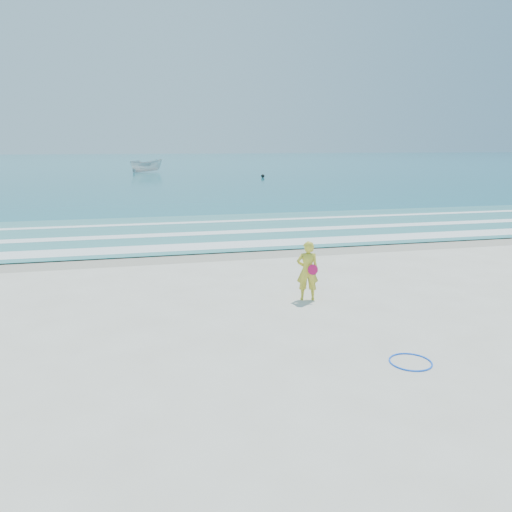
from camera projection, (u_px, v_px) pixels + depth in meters
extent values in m
plane|color=silver|center=(296.00, 347.00, 10.04)|extent=(400.00, 400.00, 0.00)
cube|color=#B2A893|center=(220.00, 254.00, 18.57)|extent=(400.00, 2.40, 0.00)
cube|color=#19727F|center=(147.00, 162.00, 109.56)|extent=(400.00, 190.00, 0.04)
cube|color=#59B7AD|center=(202.00, 230.00, 23.30)|extent=(400.00, 10.00, 0.01)
cube|color=white|center=(215.00, 246.00, 19.79)|extent=(400.00, 1.40, 0.01)
cube|color=white|center=(205.00, 233.00, 22.54)|extent=(400.00, 0.90, 0.01)
cube|color=white|center=(196.00, 222.00, 25.67)|extent=(400.00, 0.60, 0.01)
torus|color=#0E58FF|center=(411.00, 362.00, 9.33)|extent=(0.84, 0.84, 0.03)
imported|color=silver|center=(147.00, 166.00, 70.75)|extent=(5.06, 3.19, 1.83)
sphere|color=black|center=(263.00, 176.00, 59.49)|extent=(0.42, 0.42, 0.42)
imported|color=gold|center=(307.00, 271.00, 12.94)|extent=(0.65, 0.50, 1.57)
cylinder|color=#D11253|center=(313.00, 270.00, 12.77)|extent=(0.27, 0.08, 0.27)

